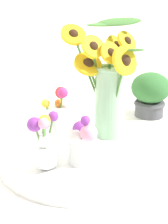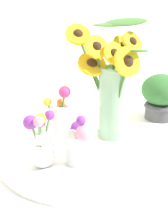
{
  "view_description": "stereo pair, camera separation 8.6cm",
  "coord_description": "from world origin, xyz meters",
  "px_view_note": "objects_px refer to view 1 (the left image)",
  "views": [
    {
      "loc": [
        -0.47,
        -0.58,
        0.43
      ],
      "look_at": [
        0.03,
        0.05,
        0.14
      ],
      "focal_mm": 50.0,
      "sensor_mm": 36.0,
      "label": 1
    },
    {
      "loc": [
        -0.4,
        -0.63,
        0.43
      ],
      "look_at": [
        0.03,
        0.05,
        0.14
      ],
      "focal_mm": 50.0,
      "sensor_mm": 36.0,
      "label": 2
    }
  ],
  "objects_px": {
    "vase_small_center": "(83,143)",
    "potted_plant": "(150,93)",
    "mason_jar_sunflowers": "(109,86)",
    "vase_small_back": "(58,119)",
    "vase_bulb_right": "(45,146)",
    "serving_tray": "(84,153)"
  },
  "relations": [
    {
      "from": "vase_small_center",
      "to": "potted_plant",
      "type": "relative_size",
      "value": 0.84
    },
    {
      "from": "vase_small_back",
      "to": "vase_small_center",
      "type": "bearing_deg",
      "value": -97.95
    },
    {
      "from": "vase_small_center",
      "to": "potted_plant",
      "type": "height_order",
      "value": "potted_plant"
    },
    {
      "from": "serving_tray",
      "to": "vase_bulb_right",
      "type": "height_order",
      "value": "vase_bulb_right"
    },
    {
      "from": "mason_jar_sunflowers",
      "to": "vase_small_center",
      "type": "bearing_deg",
      "value": -151.22
    },
    {
      "from": "vase_small_center",
      "to": "mason_jar_sunflowers",
      "type": "bearing_deg",
      "value": 28.78
    },
    {
      "from": "mason_jar_sunflowers",
      "to": "serving_tray",
      "type": "bearing_deg",
      "value": -162.34
    },
    {
      "from": "vase_small_back",
      "to": "mason_jar_sunflowers",
      "type": "bearing_deg",
      "value": -15.59
    },
    {
      "from": "serving_tray",
      "to": "vase_bulb_right",
      "type": "distance_m",
      "value": 0.16
    },
    {
      "from": "vase_small_center",
      "to": "vase_small_back",
      "type": "distance_m",
      "value": 0.15
    },
    {
      "from": "vase_bulb_right",
      "to": "mason_jar_sunflowers",
      "type": "bearing_deg",
      "value": 13.18
    },
    {
      "from": "vase_small_center",
      "to": "vase_small_back",
      "type": "xyz_separation_m",
      "value": [
        0.02,
        0.14,
        0.02
      ]
    },
    {
      "from": "serving_tray",
      "to": "vase_small_back",
      "type": "distance_m",
      "value": 0.13
    },
    {
      "from": "potted_plant",
      "to": "vase_small_back",
      "type": "bearing_deg",
      "value": -177.65
    },
    {
      "from": "serving_tray",
      "to": "potted_plant",
      "type": "bearing_deg",
      "value": 14.42
    },
    {
      "from": "vase_bulb_right",
      "to": "vase_small_back",
      "type": "bearing_deg",
      "value": 43.78
    },
    {
      "from": "vase_bulb_right",
      "to": "vase_small_back",
      "type": "distance_m",
      "value": 0.16
    },
    {
      "from": "mason_jar_sunflowers",
      "to": "vase_bulb_right",
      "type": "bearing_deg",
      "value": -166.82
    },
    {
      "from": "serving_tray",
      "to": "vase_small_back",
      "type": "xyz_separation_m",
      "value": [
        -0.03,
        0.09,
        0.09
      ]
    },
    {
      "from": "serving_tray",
      "to": "vase_small_center",
      "type": "xyz_separation_m",
      "value": [
        -0.05,
        -0.06,
        0.07
      ]
    },
    {
      "from": "vase_small_center",
      "to": "serving_tray",
      "type": "bearing_deg",
      "value": 49.26
    },
    {
      "from": "mason_jar_sunflowers",
      "to": "vase_small_back",
      "type": "relative_size",
      "value": 2.04
    }
  ]
}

